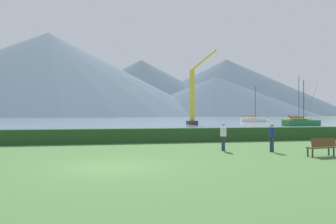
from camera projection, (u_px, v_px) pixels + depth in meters
ground_plane at (111, 167)px, 13.15m from camera, size 1000.00×1000.00×0.00m
harbor_water at (102, 119)px, 147.28m from camera, size 320.00×246.00×0.00m
hedge_line at (107, 136)px, 23.92m from camera, size 80.00×1.20×1.06m
sailboat_slip_0 at (297, 120)px, 78.29m from camera, size 7.82×2.56×11.28m
sailboat_slip_2 at (302, 122)px, 58.86m from camera, size 7.66×2.44×8.36m
sailboat_slip_3 at (254, 120)px, 86.95m from camera, size 8.00×3.45×9.76m
park_bench_near_path at (322, 146)px, 16.38m from camera, size 1.55×0.64×0.95m
person_seated_viewer at (223, 134)px, 18.90m from camera, size 0.36×0.57×1.65m
person_standing_walker at (272, 135)px, 18.34m from camera, size 0.36×0.57×1.65m
dock_crane at (193, 100)px, 65.57m from camera, size 6.31×2.00×15.61m
distant_hill_west_ridge at (226, 87)px, 421.04m from camera, size 297.19×297.19×73.57m
distant_hill_central_peak at (215, 97)px, 331.95m from camera, size 200.91×200.91×40.08m
distant_hill_east_ridge at (141, 88)px, 412.19m from camera, size 265.53×265.53×71.31m
distant_hill_far_shoulder at (48, 74)px, 325.77m from camera, size 328.06×328.06×84.79m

